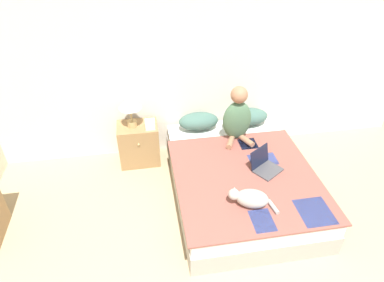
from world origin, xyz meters
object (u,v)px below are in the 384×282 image
(pillow_near, at_px, (199,121))
(cat_tabby, at_px, (250,198))
(nightstand, at_px, (139,144))
(table_lamp, at_px, (130,103))
(bed, at_px, (240,180))
(person_sitting, at_px, (237,117))
(tissue_box, at_px, (150,124))
(laptop_open, at_px, (265,166))
(pillow_far, at_px, (248,117))

(pillow_near, distance_m, cat_tabby, 1.49)
(cat_tabby, height_order, nightstand, cat_tabby)
(table_lamp, bearing_deg, pillow_near, 1.28)
(bed, xyz_separation_m, nightstand, (-1.15, 0.84, 0.07))
(person_sitting, bearing_deg, tissue_box, 169.17)
(cat_tabby, bearing_deg, tissue_box, -37.15)
(person_sitting, xyz_separation_m, tissue_box, (-1.07, 0.20, -0.12))
(bed, relative_size, pillow_near, 3.93)
(nightstand, xyz_separation_m, tissue_box, (0.16, -0.08, 0.34))
(nightstand, bearing_deg, cat_tabby, -54.22)
(cat_tabby, distance_m, nightstand, 1.81)
(pillow_near, relative_size, tissue_box, 3.75)
(nightstand, relative_size, tissue_box, 4.08)
(cat_tabby, height_order, tissue_box, tissue_box)
(pillow_near, xyz_separation_m, cat_tabby, (0.25, -1.47, -0.01))
(bed, bearing_deg, table_lamp, 145.09)
(laptop_open, relative_size, table_lamp, 0.91)
(person_sitting, bearing_deg, pillow_near, 144.65)
(pillow_far, bearing_deg, person_sitting, -130.18)
(bed, relative_size, nightstand, 3.61)
(bed, bearing_deg, cat_tabby, -98.96)
(bed, relative_size, cat_tabby, 4.45)
(nightstand, height_order, tissue_box, tissue_box)
(person_sitting, height_order, table_lamp, person_sitting)
(laptop_open, bearing_deg, table_lamp, 113.45)
(pillow_far, bearing_deg, bed, -111.66)
(table_lamp, bearing_deg, nightstand, 4.16)
(pillow_far, distance_m, cat_tabby, 1.54)
(bed, distance_m, laptop_open, 0.38)
(pillow_far, bearing_deg, laptop_open, -95.93)
(pillow_near, height_order, person_sitting, person_sitting)
(bed, bearing_deg, pillow_far, 68.34)
(nightstand, bearing_deg, pillow_near, 1.08)
(bed, height_order, laptop_open, laptop_open)
(laptop_open, bearing_deg, pillow_near, 87.83)
(pillow_far, relative_size, nightstand, 0.92)
(cat_tabby, bearing_deg, pillow_far, -86.54)
(nightstand, bearing_deg, pillow_far, 0.58)
(person_sitting, relative_size, nightstand, 1.26)
(tissue_box, bearing_deg, pillow_far, 4.28)
(laptop_open, bearing_deg, tissue_box, 111.38)
(pillow_near, height_order, tissue_box, tissue_box)
(pillow_near, distance_m, table_lamp, 0.93)
(person_sitting, bearing_deg, bed, -98.71)
(pillow_far, relative_size, cat_tabby, 1.13)
(bed, xyz_separation_m, tissue_box, (-0.98, 0.76, 0.41))
(bed, xyz_separation_m, pillow_far, (0.34, 0.86, 0.33))
(tissue_box, bearing_deg, table_lamp, 160.20)
(table_lamp, relative_size, tissue_box, 3.14)
(laptop_open, relative_size, tissue_box, 2.86)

